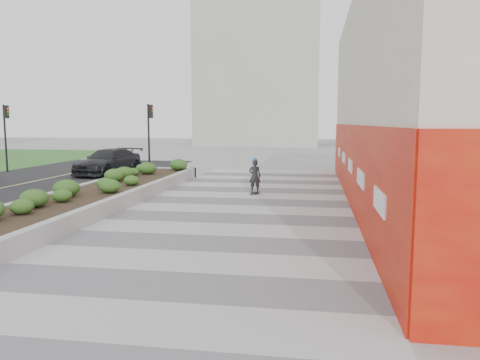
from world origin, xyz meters
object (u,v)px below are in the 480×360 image
object	(u,v)px
planter	(99,193)
traffic_signal_near	(150,128)
skateboarder	(255,176)
traffic_signal_far	(6,128)
car_dark	(108,162)

from	to	relation	value
planter	traffic_signal_near	bearing A→B (deg)	99.35
traffic_signal_near	skateboarder	distance (m)	10.53
traffic_signal_far	skateboarder	xyz separation A→B (m)	(16.53, -6.79, -1.96)
planter	traffic_signal_near	world-z (taller)	traffic_signal_near
traffic_signal_near	skateboarder	xyz separation A→B (m)	(7.33, -7.29, -1.96)
traffic_signal_far	car_dark	bearing A→B (deg)	-2.61
planter	traffic_signal_far	bearing A→B (deg)	137.54
planter	traffic_signal_far	world-z (taller)	traffic_signal_far
traffic_signal_near	car_dark	size ratio (longest dim) A/B	0.80
planter	traffic_signal_far	size ratio (longest dim) A/B	4.29
traffic_signal_near	planter	bearing A→B (deg)	-80.65
skateboarder	car_dark	distance (m)	11.66
planter	traffic_signal_far	distance (m)	15.00
traffic_signal_near	car_dark	world-z (taller)	traffic_signal_near
traffic_signal_far	car_dark	distance (m)	7.13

